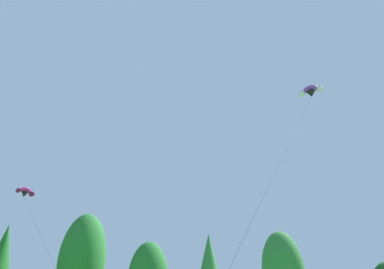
{
  "coord_description": "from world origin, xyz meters",
  "views": [
    {
      "loc": [
        -0.61,
        4.6,
        1.84
      ],
      "look_at": [
        -0.1,
        24.6,
        13.11
      ],
      "focal_mm": 32.09,
      "sensor_mm": 36.0,
      "label": 1
    }
  ],
  "objects": [
    {
      "name": "treeline_tree_d",
      "position": [
        -13.59,
        51.22,
        9.3
      ],
      "size": [
        5.95,
        5.95,
        15.36
      ],
      "color": "#472D19",
      "rests_on": "ground_plane"
    },
    {
      "name": "parafoil_kite_high_magenta",
      "position": [
        -19.25,
        43.44,
        15.66
      ],
      "size": [
        14.03,
        17.23,
        14.69
      ],
      "color": "#D12893"
    },
    {
      "name": "parafoil_kite_mid_purple",
      "position": [
        12.08,
        32.28,
        22.58
      ],
      "size": [
        13.31,
        13.05,
        21.64
      ],
      "color": "purple"
    }
  ]
}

